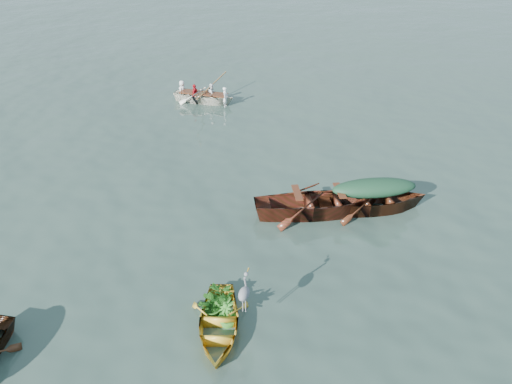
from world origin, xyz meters
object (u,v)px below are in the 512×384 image
rowed_boat (204,103)px  heron (244,299)px  yellow_dinghy (218,331)px  open_wooden_boat (317,214)px  green_tarp_boat (371,211)px

rowed_boat → heron: 14.00m
yellow_dinghy → rowed_boat: (-5.28, 12.92, 0.00)m
yellow_dinghy → heron: bearing=5.2°
yellow_dinghy → open_wooden_boat: 5.22m
yellow_dinghy → green_tarp_boat: (2.72, 5.71, 0.00)m
yellow_dinghy → open_wooden_boat: bearing=60.4°
green_tarp_boat → rowed_boat: 10.76m
open_wooden_boat → rowed_boat: 10.18m
yellow_dinghy → heron: size_ratio=3.20×
open_wooden_boat → rowed_boat: bearing=18.1°
green_tarp_boat → heron: (-2.20, -5.51, 0.85)m
rowed_boat → open_wooden_boat: bearing=-138.8°
green_tarp_boat → heron: bearing=135.2°
open_wooden_boat → rowed_boat: open_wooden_boat is taller
yellow_dinghy → open_wooden_boat: size_ratio=0.58×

